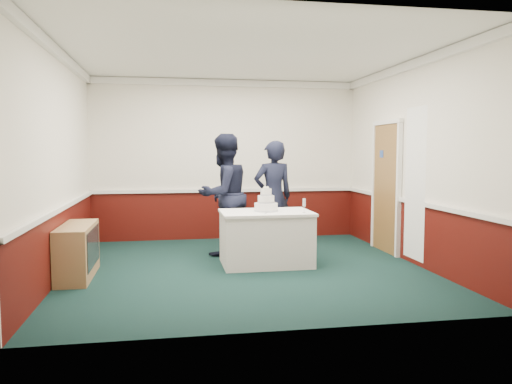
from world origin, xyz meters
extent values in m
plane|color=black|center=(0.00, 0.00, 0.00)|extent=(5.00, 5.00, 0.00)
cube|color=white|center=(0.00, 2.48, 1.50)|extent=(5.00, 0.05, 3.00)
cube|color=white|center=(-2.48, 0.00, 1.50)|extent=(0.05, 5.00, 3.00)
cube|color=white|center=(2.48, 0.00, 1.50)|extent=(0.05, 5.00, 3.00)
cube|color=white|center=(0.00, 0.00, 2.98)|extent=(5.00, 5.00, 0.05)
cube|color=#450D09|center=(0.00, 2.48, 0.45)|extent=(5.00, 0.02, 0.90)
cube|color=white|center=(0.00, 2.47, 0.92)|extent=(4.98, 0.05, 0.06)
cube|color=white|center=(0.00, 2.46, 2.93)|extent=(5.00, 0.08, 0.12)
cube|color=olive|center=(2.46, 0.80, 1.05)|extent=(0.05, 0.90, 2.10)
cube|color=#234799|center=(2.44, 0.95, 1.62)|extent=(0.01, 0.12, 0.12)
cube|color=white|center=(2.42, -0.25, 1.20)|extent=(0.02, 0.60, 2.20)
cube|color=tan|center=(-2.28, -0.11, 0.35)|extent=(0.40, 1.20, 0.70)
cube|color=black|center=(-2.07, -0.11, 0.40)|extent=(0.01, 1.00, 0.50)
cube|color=white|center=(0.32, 0.20, 0.38)|extent=(1.28, 0.88, 0.76)
cube|color=white|center=(0.32, 0.20, 0.77)|extent=(1.32, 0.92, 0.04)
cylinder|color=white|center=(0.32, 0.20, 0.85)|extent=(0.34, 0.34, 0.12)
cylinder|color=silver|center=(0.32, 0.20, 0.80)|extent=(0.35, 0.35, 0.03)
cylinder|color=white|center=(0.32, 0.20, 0.97)|extent=(0.24, 0.24, 0.11)
cylinder|color=silver|center=(0.32, 0.20, 0.92)|extent=(0.25, 0.25, 0.02)
cylinder|color=white|center=(0.32, 0.20, 1.07)|extent=(0.16, 0.16, 0.10)
cylinder|color=silver|center=(0.32, 0.20, 1.03)|extent=(0.17, 0.17, 0.02)
sphere|color=#EDE5C9|center=(0.32, 0.20, 1.14)|extent=(0.03, 0.03, 0.03)
sphere|color=#EDE5C9|center=(0.35, 0.21, 1.14)|extent=(0.03, 0.03, 0.03)
sphere|color=#EDE5C9|center=(0.30, 0.22, 1.14)|extent=(0.03, 0.03, 0.03)
sphere|color=#EDE5C9|center=(0.34, 0.17, 1.14)|extent=(0.03, 0.03, 0.03)
sphere|color=#EDE5C9|center=(0.29, 0.18, 1.14)|extent=(0.03, 0.03, 0.03)
cube|color=silver|center=(0.29, 0.00, 0.79)|extent=(0.10, 0.21, 0.00)
cylinder|color=silver|center=(0.82, -0.08, 0.79)|extent=(0.05, 0.05, 0.01)
cylinder|color=silver|center=(0.82, -0.08, 0.84)|extent=(0.01, 0.01, 0.09)
cylinder|color=silver|center=(0.82, -0.08, 0.94)|extent=(0.04, 0.04, 0.11)
imported|color=black|center=(-0.21, 1.01, 0.97)|extent=(1.20, 1.14, 1.94)
imported|color=black|center=(0.62, 1.13, 0.92)|extent=(0.73, 0.55, 1.84)
camera|label=1|loc=(-1.07, -6.91, 1.68)|focal=35.00mm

